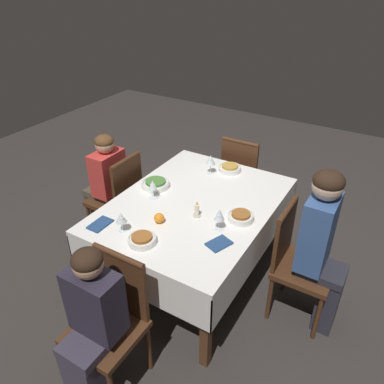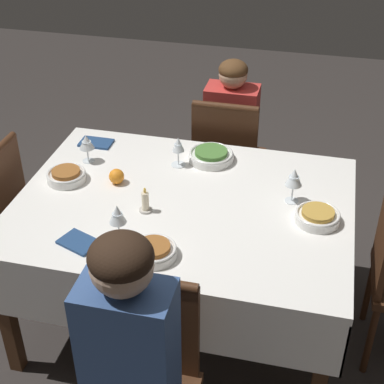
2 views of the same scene
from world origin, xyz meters
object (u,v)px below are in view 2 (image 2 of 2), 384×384
object	(u,v)px
person_adult_denim	(126,378)
napkin_spare_side	(79,242)
napkin_red_folded	(96,143)
candle_centerpiece	(145,203)
wine_glass_south	(117,215)
chair_south	(142,381)
dining_table	(183,217)
bowl_south	(154,251)
wine_glass_east	(294,178)
chair_north	(227,158)
wine_glass_west	(86,143)
bowl_north	(211,155)
bowl_west	(66,175)
orange_fruit	(117,176)
bowl_east	(318,216)
person_child_red	(232,133)
wine_glass_north	(178,146)

from	to	relation	value
person_adult_denim	napkin_spare_side	xyz separation A→B (m)	(-0.39, 0.57, 0.04)
napkin_red_folded	candle_centerpiece	bearing A→B (deg)	-50.14
napkin_red_folded	wine_glass_south	bearing A→B (deg)	-62.12
chair_south	person_adult_denim	bearing A→B (deg)	-90.00
dining_table	bowl_south	distance (m)	0.41
wine_glass_east	wine_glass_south	bearing A→B (deg)	-147.25
dining_table	wine_glass_south	xyz separation A→B (m)	(-0.19, -0.31, 0.20)
wine_glass_east	napkin_red_folded	world-z (taller)	wine_glass_east
chair_south	person_adult_denim	world-z (taller)	person_adult_denim
napkin_spare_side	chair_north	bearing A→B (deg)	71.67
wine_glass_west	bowl_north	bearing A→B (deg)	14.41
dining_table	bowl_south	bearing A→B (deg)	-93.00
bowl_west	wine_glass_east	size ratio (longest dim) A/B	1.09
orange_fruit	bowl_east	bearing A→B (deg)	-5.40
chair_north	candle_centerpiece	distance (m)	0.98
bowl_west	person_child_red	bearing A→B (deg)	55.37
wine_glass_north	chair_north	bearing A→B (deg)	72.72
bowl_south	bowl_west	size ratio (longest dim) A/B	1.00
person_child_red	bowl_south	size ratio (longest dim) A/B	5.70
wine_glass_south	bowl_east	distance (m)	0.85
bowl_north	bowl_west	size ratio (longest dim) A/B	1.22
wine_glass_west	napkin_spare_side	xyz separation A→B (m)	(0.21, -0.63, -0.10)
dining_table	napkin_red_folded	bearing A→B (deg)	144.45
wine_glass_north	napkin_red_folded	bearing A→B (deg)	167.18
chair_north	dining_table	bearing A→B (deg)	86.07
wine_glass_south	candle_centerpiece	size ratio (longest dim) A/B	1.30
dining_table	bowl_east	distance (m)	0.61
bowl_north	wine_glass_east	xyz separation A→B (m)	(0.43, -0.27, 0.10)
chair_north	bowl_west	bearing A→B (deg)	50.19
chair_south	wine_glass_east	world-z (taller)	chair_south
dining_table	napkin_spare_side	size ratio (longest dim) A/B	8.16
bowl_east	wine_glass_east	xyz separation A→B (m)	(-0.12, 0.13, 0.10)
wine_glass_east	orange_fruit	world-z (taller)	wine_glass_east
bowl_west	person_adult_denim	bearing A→B (deg)	-57.70
chair_south	napkin_spare_side	world-z (taller)	chair_south
candle_centerpiece	orange_fruit	xyz separation A→B (m)	(-0.20, 0.19, -0.01)
person_adult_denim	orange_fruit	xyz separation A→B (m)	(-0.39, 1.04, 0.07)
wine_glass_east	wine_glass_north	bearing A→B (deg)	162.05
person_adult_denim	chair_north	bearing A→B (deg)	89.84
chair_north	person_adult_denim	xyz separation A→B (m)	(-0.00, -1.77, 0.20)
bowl_east	wine_glass_north	bearing A→B (deg)	155.73
dining_table	chair_north	xyz separation A→B (m)	(0.06, 0.81, -0.15)
dining_table	wine_glass_east	world-z (taller)	wine_glass_east
person_adult_denim	wine_glass_north	bearing A→B (deg)	96.90
chair_north	wine_glass_north	bearing A→B (deg)	72.72
wine_glass_south	bowl_west	world-z (taller)	wine_glass_south
person_adult_denim	napkin_red_folded	xyz separation A→B (m)	(-0.63, 1.37, 0.04)
wine_glass_south	wine_glass_east	size ratio (longest dim) A/B	0.94
wine_glass_north	bowl_east	size ratio (longest dim) A/B	0.80
chair_north	wine_glass_south	distance (m)	1.20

